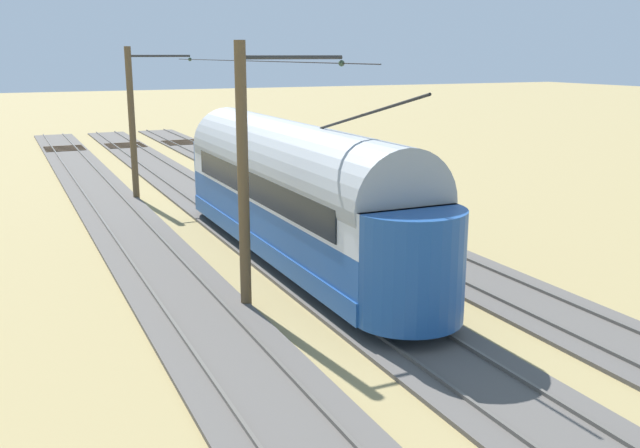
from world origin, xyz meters
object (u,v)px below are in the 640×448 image
(catenary_pole_foreground, at_px, (134,121))
(catenary_pole_mid_near, at_px, (246,172))
(vintage_streetcar, at_px, (293,190))
(switch_stand, at_px, (355,188))

(catenary_pole_foreground, xyz_separation_m, catenary_pole_mid_near, (0.00, 15.01, 0.00))
(vintage_streetcar, relative_size, catenary_pole_foreground, 2.41)
(catenary_pole_foreground, bearing_deg, vintage_streetcar, 102.43)
(vintage_streetcar, distance_m, catenary_pole_mid_near, 4.33)
(vintage_streetcar, relative_size, catenary_pole_mid_near, 2.41)
(vintage_streetcar, xyz_separation_m, catenary_pole_foreground, (2.59, -11.75, 1.21))
(vintage_streetcar, distance_m, catenary_pole_foreground, 12.09)
(catenary_pole_mid_near, bearing_deg, vintage_streetcar, -128.49)
(catenary_pole_foreground, xyz_separation_m, switch_stand, (-8.29, 4.91, -2.76))
(catenary_pole_mid_near, relative_size, switch_stand, 5.34)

